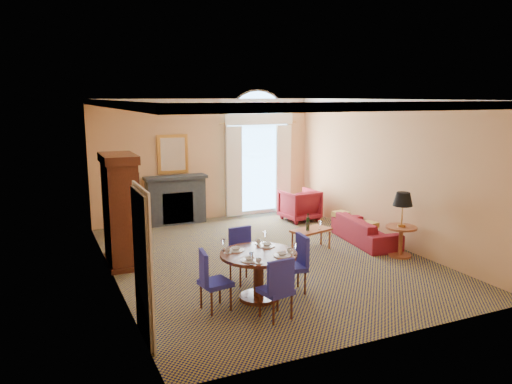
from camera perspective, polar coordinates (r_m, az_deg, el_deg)
name	(u,v)px	position (r m, az deg, el deg)	size (l,w,h in m)	color
ground	(266,259)	(10.28, 1.15, -7.62)	(7.50, 7.50, 0.00)	#13133D
room_envelope	(252,133)	(10.37, -0.51, 6.73)	(6.04, 7.52, 3.45)	tan
armoire	(121,212)	(10.00, -15.19, -2.26)	(0.63, 1.11, 2.19)	#3F1A0E
dining_table	(259,265)	(8.14, 0.29, -8.35)	(1.25, 1.25, 0.99)	#3F1A0E
dining_chair_north	(242,251)	(8.95, -1.64, -6.76)	(0.50, 0.50, 0.97)	navy
dining_chair_south	(278,285)	(7.41, 2.55, -10.60)	(0.51, 0.51, 0.97)	navy
dining_chair_east	(297,260)	(8.52, 4.73, -7.72)	(0.49, 0.49, 0.97)	navy
dining_chair_west	(210,277)	(7.76, -5.29, -9.63)	(0.50, 0.50, 0.97)	navy
sofa	(365,230)	(11.58, 12.40, -4.27)	(1.96, 0.76, 0.57)	maroon
armchair	(299,205)	(13.34, 4.99, -1.48)	(0.88, 0.91, 0.83)	maroon
coffee_table	(311,230)	(10.87, 6.31, -4.36)	(0.96, 0.68, 0.81)	brown
side_table	(402,216)	(10.62, 16.34, -2.68)	(0.64, 0.64, 1.32)	brown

